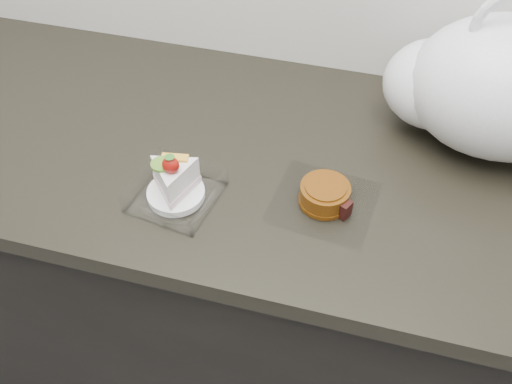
% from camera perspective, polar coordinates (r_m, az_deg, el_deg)
% --- Properties ---
extents(counter, '(2.04, 0.64, 0.90)m').
position_cam_1_polar(counter, '(1.44, 1.21, -9.31)').
color(counter, black).
rests_on(counter, ground).
extents(cake_tray, '(0.16, 0.16, 0.11)m').
position_cam_1_polar(cake_tray, '(1.00, -8.12, 0.56)').
color(cake_tray, white).
rests_on(cake_tray, counter).
extents(mooncake_wrap, '(0.19, 0.18, 0.04)m').
position_cam_1_polar(mooncake_wrap, '(1.00, 6.94, -0.43)').
color(mooncake_wrap, white).
rests_on(mooncake_wrap, counter).
extents(plastic_bag, '(0.39, 0.27, 0.32)m').
position_cam_1_polar(plastic_bag, '(1.13, 22.45, 9.73)').
color(plastic_bag, white).
rests_on(plastic_bag, counter).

